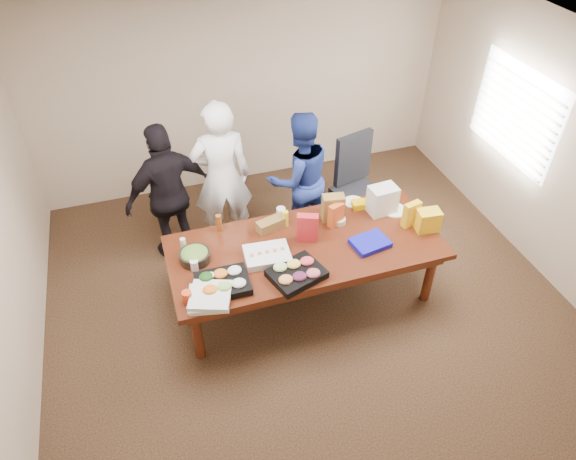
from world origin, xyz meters
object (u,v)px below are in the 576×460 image
object	(u,v)px
office_chair	(359,191)
salad_bowl	(195,256)
person_center	(222,177)
sheet_cake	(267,255)
conference_table	(305,271)
person_right	(300,178)

from	to	relation	value
office_chair	salad_bowl	size ratio (longest dim) A/B	3.88
person_center	salad_bowl	distance (m)	1.18
sheet_cake	salad_bowl	bearing A→B (deg)	169.06
conference_table	office_chair	distance (m)	1.36
person_center	salad_bowl	bearing A→B (deg)	67.06
person_center	sheet_cake	size ratio (longest dim) A/B	4.24
person_right	salad_bowl	bearing A→B (deg)	27.52
sheet_cake	salad_bowl	size ratio (longest dim) A/B	1.45
person_center	salad_bowl	xyz separation A→B (m)	(-0.51, -1.05, -0.15)
person_center	person_right	xyz separation A→B (m)	(0.90, -0.13, -0.11)
sheet_cake	conference_table	bearing A→B (deg)	13.18
person_center	sheet_cake	distance (m)	1.27
sheet_cake	person_right	bearing A→B (deg)	61.92
person_center	person_right	world-z (taller)	person_center
person_right	person_center	bearing A→B (deg)	-14.16
office_chair	person_right	distance (m)	0.76
conference_table	office_chair	bearing A→B (deg)	42.01
office_chair	salad_bowl	world-z (taller)	office_chair
person_center	person_right	distance (m)	0.91
conference_table	person_center	size ratio (longest dim) A/B	1.48
conference_table	salad_bowl	bearing A→B (deg)	173.35
conference_table	person_right	xyz separation A→B (m)	(0.29, 1.05, 0.46)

